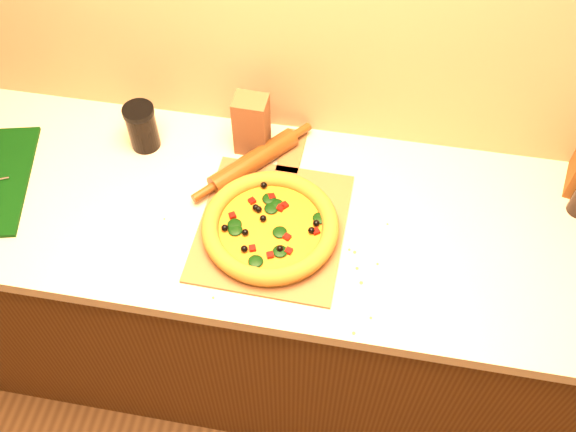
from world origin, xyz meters
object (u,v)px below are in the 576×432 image
object	(u,v)px
pizza	(270,227)
rolling_pin	(254,161)
dark_jar	(142,127)
pizza_peel	(273,221)

from	to	relation	value
pizza	rolling_pin	xyz separation A→B (m)	(-0.09, 0.22, -0.00)
rolling_pin	dark_jar	xyz separation A→B (m)	(-0.33, 0.03, 0.04)
dark_jar	rolling_pin	bearing A→B (deg)	-5.66
pizza_peel	rolling_pin	size ratio (longest dim) A/B	1.70
rolling_pin	dark_jar	distance (m)	0.33
pizza_peel	dark_jar	bearing A→B (deg)	154.32
pizza_peel	pizza	size ratio (longest dim) A/B	1.61
dark_jar	pizza_peel	bearing A→B (deg)	-26.88
pizza_peel	dark_jar	xyz separation A→B (m)	(-0.42, 0.21, 0.07)
pizza_peel	dark_jar	world-z (taller)	dark_jar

